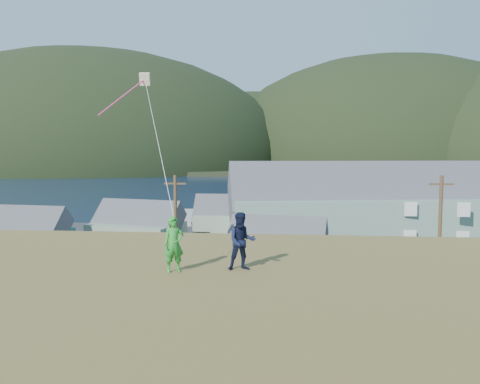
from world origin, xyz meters
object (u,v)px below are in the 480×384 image
object	(u,v)px
lodge	(380,208)
shed_palegreen_far	(235,219)
kite_flyer_navy	(242,241)
wharf	(223,218)
shed_white	(276,251)
kite_flyer_green	(174,244)
shed_palegreen_near	(137,230)
shed_teal	(22,237)

from	to	relation	value
lodge	shed_palegreen_far	xyz separation A→B (m)	(-16.21, 3.74, -1.90)
kite_flyer_navy	wharf	bearing A→B (deg)	83.16
shed_white	kite_flyer_green	bearing A→B (deg)	-84.58
shed_white	shed_palegreen_far	bearing A→B (deg)	117.38
shed_palegreen_near	lodge	bearing A→B (deg)	24.97
shed_palegreen_far	kite_flyer_navy	size ratio (longest dim) A/B	6.13
lodge	kite_flyer_navy	xyz separation A→B (m)	(-11.52, -38.86, 3.58)
shed_palegreen_far	kite_flyer_green	xyz separation A→B (m)	(2.89, -43.01, 5.43)
shed_palegreen_far	kite_flyer_navy	distance (m)	43.21
wharf	lodge	size ratio (longest dim) A/B	0.77
shed_teal	shed_palegreen_far	xyz separation A→B (m)	(18.93, 13.48, 0.09)
shed_white	shed_palegreen_far	size ratio (longest dim) A/B	0.90
shed_teal	shed_palegreen_near	xyz separation A→B (m)	(9.68, 4.69, 0.09)
shed_palegreen_far	shed_palegreen_near	bearing A→B (deg)	-136.28
shed_teal	shed_palegreen_far	world-z (taller)	shed_palegreen_far
shed_palegreen_far	kite_flyer_green	size ratio (longest dim) A/B	6.49
wharf	shed_white	size ratio (longest dim) A/B	2.97
wharf	kite_flyer_navy	xyz separation A→B (m)	(8.12, -58.24, 7.55)
lodge	kite_flyer_navy	bearing A→B (deg)	-116.94
shed_palegreen_near	shed_white	xyz separation A→B (m)	(14.51, -8.83, -0.08)
kite_flyer_navy	shed_white	bearing A→B (deg)	73.91
wharf	shed_white	world-z (taller)	shed_white
shed_white	kite_flyer_navy	xyz separation A→B (m)	(-0.57, -24.99, 5.56)
shed_palegreen_far	kite_flyer_navy	world-z (taller)	kite_flyer_navy
wharf	kite_flyer_green	size ratio (longest dim) A/B	17.27
wharf	shed_palegreen_far	size ratio (longest dim) A/B	2.66
shed_teal	shed_white	xyz separation A→B (m)	(24.19, -4.13, 0.01)
wharf	shed_palegreen_far	world-z (taller)	shed_palegreen_far
shed_white	kite_flyer_navy	bearing A→B (deg)	-80.55
shed_palegreen_near	kite_flyer_navy	size ratio (longest dim) A/B	6.43
wharf	shed_palegreen_near	bearing A→B (deg)	-103.39
wharf	shed_teal	world-z (taller)	shed_teal
wharf	lodge	bearing A→B (deg)	-44.61
shed_palegreen_near	kite_flyer_green	distance (m)	36.71
shed_palegreen_near	shed_white	distance (m)	16.98
kite_flyer_green	lodge	bearing A→B (deg)	44.68
kite_flyer_green	shed_palegreen_far	bearing A→B (deg)	67.27
shed_palegreen_near	kite_flyer_navy	bearing A→B (deg)	-53.85
kite_flyer_navy	shed_palegreen_near	bearing A→B (deg)	97.62
shed_palegreen_near	shed_teal	bearing A→B (deg)	-140.40
shed_teal	kite_flyer_green	world-z (taller)	kite_flyer_green
shed_white	lodge	bearing A→B (deg)	62.47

